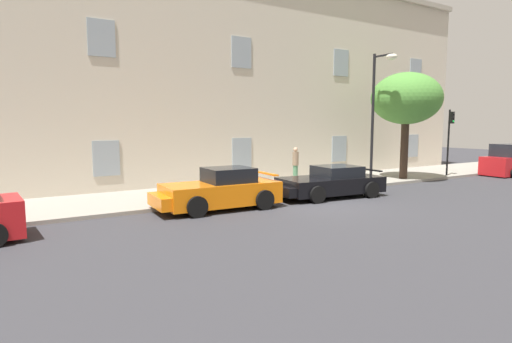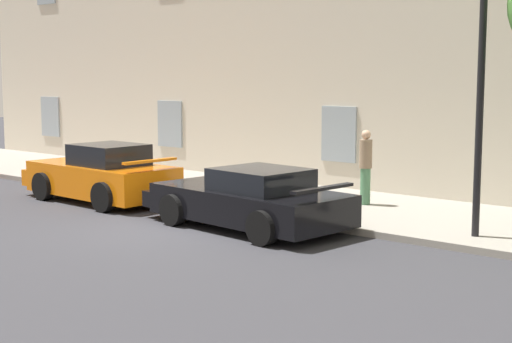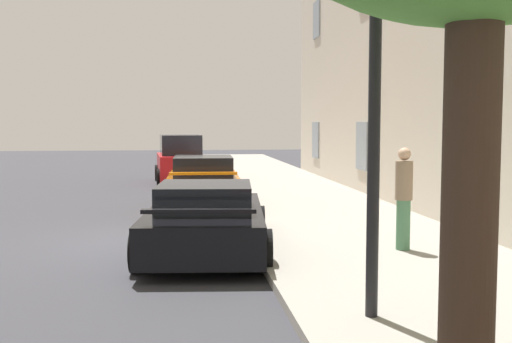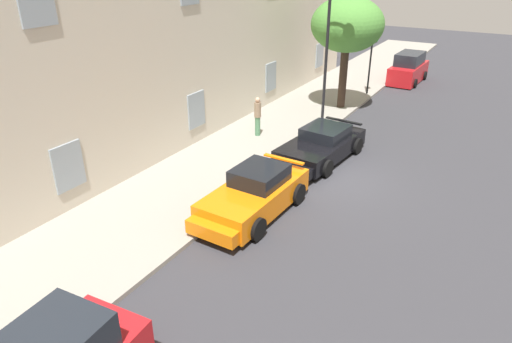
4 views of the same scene
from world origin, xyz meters
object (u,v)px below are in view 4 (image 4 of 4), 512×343
Objects in this scene: sportscar_yellow_flank at (319,146)px; pedestrian_admiring at (258,116)px; tree_near_kerb at (347,25)px; hatchback_parked at (408,69)px; sportscar_red_lead at (252,197)px; traffic_light at (373,50)px; street_lamp at (336,30)px.

pedestrian_admiring is (0.85, 3.36, 0.48)m from sportscar_yellow_flank.
hatchback_parked is at bearing -12.45° from tree_near_kerb.
sportscar_red_lead is 2.57× the size of pedestrian_admiring.
traffic_light is (-4.39, 1.18, 1.84)m from hatchback_parked.
traffic_light is (9.99, 1.14, 2.09)m from sportscar_yellow_flank.
pedestrian_admiring is at bearing 28.55° from sportscar_red_lead.
sportscar_yellow_flank is at bearing -166.46° from tree_near_kerb.
hatchback_parked is (14.37, -0.04, 0.25)m from sportscar_yellow_flank.
hatchback_parked reaches higher than sportscar_red_lead.
tree_near_kerb is at bearing 7.17° from sportscar_red_lead.
pedestrian_admiring is at bearing 166.35° from traffic_light.
sportscar_yellow_flank is 1.22× the size of hatchback_parked.
tree_near_kerb is at bearing 171.24° from traffic_light.
sportscar_red_lead is 1.23× the size of traffic_light.
hatchback_parked is at bearing -7.55° from street_lamp.
tree_near_kerb reaches higher than pedestrian_admiring.
traffic_light is 0.59× the size of street_lamp.
sportscar_red_lead is at bearing -173.09° from street_lamp.
sportscar_red_lead is at bearing -151.45° from pedestrian_admiring.
traffic_light is (15.06, 1.00, 2.03)m from sportscar_red_lead.
sportscar_red_lead reaches higher than sportscar_yellow_flank.
street_lamp is at bearing 172.45° from hatchback_parked.
sportscar_yellow_flank is 14.38m from hatchback_parked.
tree_near_kerb is 3.65m from traffic_light.
traffic_light is 5.90m from street_lamp.
traffic_light reaches higher than pedestrian_admiring.
street_lamp is (-2.42, -0.35, 0.10)m from tree_near_kerb.
sportscar_yellow_flank is 1.31× the size of traffic_light.
sportscar_yellow_flank is at bearing -163.59° from street_lamp.
sportscar_yellow_flank is 3.50m from pedestrian_admiring.
sportscar_yellow_flank is 7.93m from tree_near_kerb.
street_lamp is (4.37, 1.29, 3.87)m from sportscar_yellow_flank.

